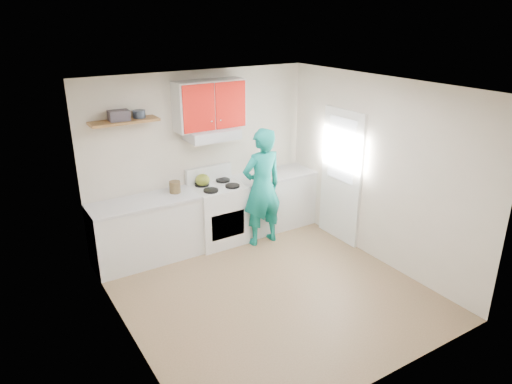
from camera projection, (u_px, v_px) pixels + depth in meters
floor at (269, 290)px, 6.08m from camera, size 3.80×3.80×0.00m
ceiling at (271, 87)px, 5.15m from camera, size 3.60×3.80×0.04m
back_wall at (201, 158)px, 7.12m from camera, size 3.60×0.04×2.60m
front_wall at (389, 264)px, 4.11m from camera, size 3.60×0.04×2.60m
left_wall at (121, 232)px, 4.72m from camera, size 0.04×3.80×2.60m
right_wall at (378, 171)px, 6.50m from camera, size 0.04×3.80×2.60m
door at (341, 176)px, 7.14m from camera, size 0.05×0.85×2.05m
door_glass at (342, 150)px, 6.98m from camera, size 0.01×0.55×0.95m
counter_left at (146, 231)px, 6.67m from camera, size 1.52×0.60×0.90m
counter_right at (273, 201)px, 7.75m from camera, size 1.32×0.60×0.90m
stove at (218, 214)px, 7.21m from camera, size 0.76×0.65×0.92m
range_hood at (212, 134)px, 6.85m from camera, size 0.76×0.44×0.15m
upper_cabinets at (210, 105)px, 6.74m from camera, size 1.02×0.33×0.70m
shelf at (124, 121)px, 6.17m from camera, size 0.90×0.30×0.04m
books at (119, 115)px, 6.11m from camera, size 0.27×0.20×0.14m
tin at (139, 114)px, 6.28m from camera, size 0.19×0.19×0.10m
kettle at (203, 180)px, 7.02m from camera, size 0.26×0.26×0.19m
crock at (175, 188)px, 6.76m from camera, size 0.20×0.20×0.19m
cutting_board at (254, 179)px, 7.38m from camera, size 0.30×0.22×0.02m
silicone_mat at (289, 173)px, 7.67m from camera, size 0.36×0.33×0.01m
person at (262, 187)px, 7.03m from camera, size 0.67×0.44×1.82m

